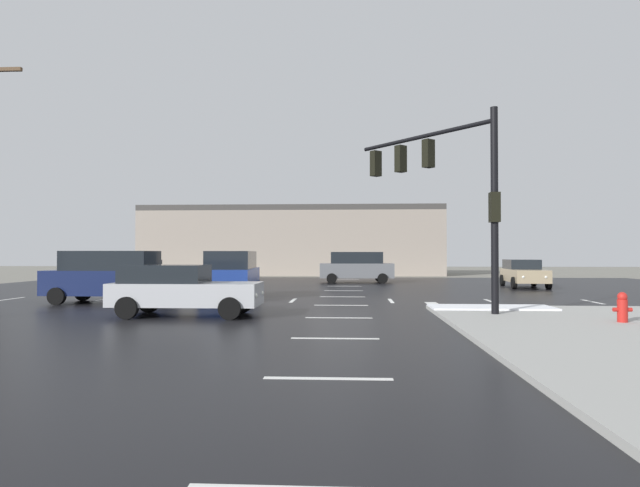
% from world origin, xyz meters
% --- Properties ---
extents(ground_plane, '(120.00, 120.00, 0.00)m').
position_xyz_m(ground_plane, '(0.00, 0.00, 0.00)').
color(ground_plane, slate).
extents(road_asphalt, '(44.00, 44.00, 0.02)m').
position_xyz_m(road_asphalt, '(0.00, 0.00, 0.01)').
color(road_asphalt, black).
rests_on(road_asphalt, ground_plane).
extents(snow_strip_curbside, '(4.00, 1.60, 0.06)m').
position_xyz_m(snow_strip_curbside, '(5.00, -4.00, 0.17)').
color(snow_strip_curbside, white).
rests_on(snow_strip_curbside, sidewalk_corner).
extents(lane_markings, '(36.15, 36.15, 0.01)m').
position_xyz_m(lane_markings, '(1.20, -1.38, 0.02)').
color(lane_markings, silver).
rests_on(lane_markings, road_asphalt).
extents(traffic_signal_mast, '(3.94, 4.69, 6.23)m').
position_xyz_m(traffic_signal_mast, '(3.46, -4.28, 4.45)').
color(traffic_signal_mast, black).
rests_on(traffic_signal_mast, sidewalk_corner).
extents(fire_hydrant, '(0.48, 0.26, 0.79)m').
position_xyz_m(fire_hydrant, '(7.51, -7.57, 0.54)').
color(fire_hydrant, red).
rests_on(fire_hydrant, sidewalk_corner).
extents(strip_building_background, '(27.11, 8.00, 6.23)m').
position_xyz_m(strip_building_background, '(-4.98, 28.83, 3.12)').
color(strip_building_background, gray).
rests_on(strip_building_background, ground_plane).
extents(sedan_tan, '(2.27, 4.63, 1.58)m').
position_xyz_m(sedan_tan, '(10.25, 9.54, 0.85)').
color(sedan_tan, tan).
rests_on(sedan_tan, road_asphalt).
extents(sedan_silver, '(4.54, 2.02, 1.58)m').
position_xyz_m(sedan_silver, '(-4.87, -5.76, 0.85)').
color(sedan_silver, '#B7BABF').
rests_on(sedan_silver, road_asphalt).
extents(suv_blue, '(2.43, 4.94, 2.03)m').
position_xyz_m(suv_blue, '(-4.77, 1.00, 1.09)').
color(suv_blue, navy).
rests_on(suv_blue, road_asphalt).
extents(suv_grey, '(4.90, 2.33, 2.03)m').
position_xyz_m(suv_grey, '(0.75, 13.82, 1.09)').
color(suv_grey, slate).
rests_on(suv_grey, road_asphalt).
extents(sedan_white, '(4.58, 2.11, 1.58)m').
position_xyz_m(sedan_white, '(-11.96, 7.08, 0.85)').
color(sedan_white, white).
rests_on(sedan_white, road_asphalt).
extents(suv_navy, '(4.87, 2.25, 2.03)m').
position_xyz_m(suv_navy, '(-8.98, -1.55, 1.09)').
color(suv_navy, '#141E47').
rests_on(suv_navy, road_asphalt).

